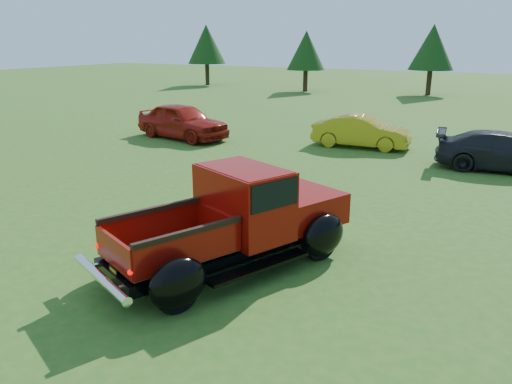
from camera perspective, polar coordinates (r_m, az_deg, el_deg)
name	(u,v)px	position (r m, az deg, el deg)	size (l,w,h in m)	color
ground	(267,253)	(9.67, 1.21, -6.93)	(120.00, 120.00, 0.00)	#285718
tree_far_west	(207,44)	(45.97, -5.68, 16.45)	(3.33, 3.33, 5.20)	#332114
tree_west	(306,51)	(40.20, 5.75, 15.79)	(2.94, 2.94, 4.60)	#332114
tree_mid_left	(432,47)	(39.47, 19.51, 15.32)	(3.20, 3.20, 5.00)	#332114
pickup_truck	(244,217)	(9.05, -1.36, -2.92)	(3.62, 5.07, 1.77)	black
show_car_red	(182,121)	(20.94, -8.42, 8.04)	(1.70, 4.22, 1.44)	maroon
show_car_yellow	(361,132)	(19.38, 11.94, 6.77)	(1.26, 3.62, 1.19)	#A99416
show_car_grey	(505,152)	(17.34, 26.60, 4.15)	(1.68, 4.12, 1.20)	black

